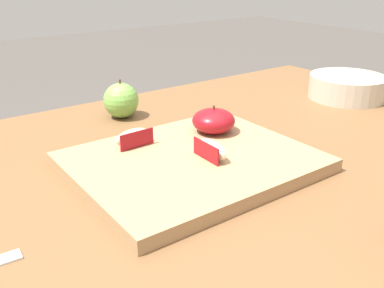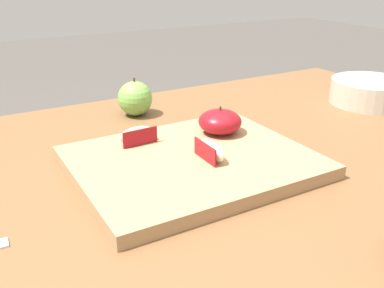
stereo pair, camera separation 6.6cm
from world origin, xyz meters
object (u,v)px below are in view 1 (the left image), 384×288
cutting_board (192,162)px  apple_half_skin_up (214,121)px  apple_wedge_left (211,149)px  ceramic_fruit_bowl (347,86)px  apple_wedge_middle (134,137)px  whole_apple_granny_green (121,100)px

cutting_board → apple_half_skin_up: apple_half_skin_up is taller
apple_wedge_left → ceramic_fruit_bowl: 0.50m
apple_wedge_middle → ceramic_fruit_bowl: (0.56, 0.00, -0.01)m
apple_half_skin_up → apple_wedge_middle: bearing=168.9°
cutting_board → apple_half_skin_up: (0.09, 0.06, 0.03)m
apple_wedge_left → whole_apple_granny_green: bearing=89.1°
apple_wedge_middle → apple_half_skin_up: bearing=-11.1°
apple_half_skin_up → apple_wedge_middle: size_ratio=1.16×
whole_apple_granny_green → apple_wedge_middle: bearing=-111.9°
cutting_board → apple_wedge_middle: (-0.05, 0.09, 0.02)m
apple_half_skin_up → ceramic_fruit_bowl: 0.42m
apple_wedge_left → whole_apple_granny_green: size_ratio=0.80×
apple_wedge_middle → apple_wedge_left: size_ratio=1.01×
ceramic_fruit_bowl → whole_apple_granny_green: bearing=159.0°
apple_wedge_middle → whole_apple_granny_green: whole_apple_granny_green is taller
apple_half_skin_up → ceramic_fruit_bowl: bearing=4.1°
apple_half_skin_up → ceramic_fruit_bowl: (0.42, 0.03, -0.01)m
ceramic_fruit_bowl → apple_wedge_middle: bearing=-179.8°
apple_wedge_left → whole_apple_granny_green: whole_apple_granny_green is taller
apple_wedge_middle → ceramic_fruit_bowl: ceramic_fruit_bowl is taller
cutting_board → apple_wedge_middle: apple_wedge_middle is taller
whole_apple_granny_green → apple_wedge_left: bearing=-90.9°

